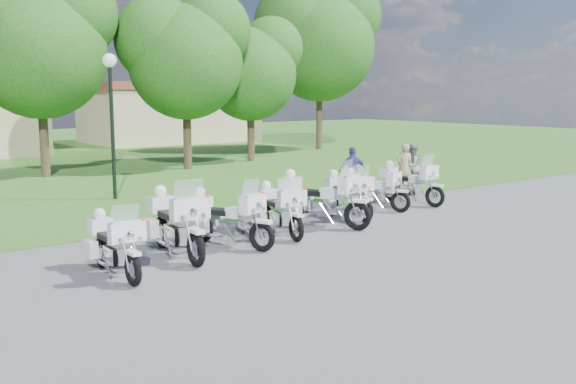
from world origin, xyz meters
TOP-DOWN VIEW (x-y plane):
  - ground at (0.00, 0.00)m, footprint 100.00×100.00m
  - grass_lawn at (0.00, 27.00)m, footprint 100.00×48.00m
  - motorcycle_0 at (-5.35, -0.05)m, footprint 0.71×2.13m
  - motorcycle_1 at (-3.76, 0.57)m, footprint 0.96×2.53m
  - motorcycle_2 at (-2.47, 0.65)m, footprint 1.28×2.20m
  - motorcycle_3 at (-0.81, 0.94)m, footprint 0.97×2.20m
  - motorcycle_4 at (0.55, 1.08)m, footprint 1.52×2.41m
  - motorcycle_5 at (2.02, 1.63)m, footprint 0.97×2.23m
  - motorcycle_6 at (3.32, 1.98)m, footprint 1.20×2.06m
  - motorcycle_7 at (4.96, 2.06)m, footprint 0.96×2.32m
  - lamp_post at (-1.94, 8.28)m, footprint 0.44×0.44m
  - tree_1 at (-2.04, 15.41)m, footprint 6.27×5.35m
  - tree_2 at (3.90, 14.34)m, footprint 5.90×5.04m
  - tree_3 at (8.07, 15.45)m, footprint 5.37×4.58m
  - tree_4 at (15.33, 18.87)m, footprint 7.70×6.57m
  - building_east at (11.00, 30.00)m, footprint 11.44×7.28m
  - bystander_a at (6.64, 3.77)m, footprint 0.72×0.64m
  - bystander_b at (7.28, 4.02)m, footprint 0.90×0.78m
  - bystander_c at (4.68, 4.24)m, footprint 1.02×0.78m

SIDE VIEW (x-z plane):
  - ground at x=0.00m, z-range 0.00..0.00m
  - grass_lawn at x=0.00m, z-range 0.00..0.01m
  - motorcycle_0 at x=-5.35m, z-range -0.12..1.31m
  - motorcycle_6 at x=3.32m, z-range -0.12..1.34m
  - motorcycle_3 at x=-0.81m, z-range -0.12..1.37m
  - motorcycle_5 at x=2.02m, z-range -0.12..1.38m
  - motorcycle_2 at x=-2.47m, z-range -0.13..1.43m
  - motorcycle_7 at x=4.96m, z-range -0.13..1.43m
  - motorcycle_1 at x=-3.76m, z-range -0.14..1.56m
  - motorcycle_4 at x=0.55m, z-range -0.14..1.60m
  - bystander_c at x=4.68m, z-range 0.00..1.61m
  - bystander_b at x=7.28m, z-range 0.00..1.61m
  - bystander_a at x=6.64m, z-range 0.00..1.66m
  - building_east at x=11.00m, z-range 0.02..4.12m
  - lamp_post at x=-1.94m, z-range 1.14..5.74m
  - tree_3 at x=8.07m, z-range 1.15..8.31m
  - tree_2 at x=3.90m, z-range 1.27..9.14m
  - tree_1 at x=-2.04m, z-range 1.35..9.71m
  - tree_4 at x=15.33m, z-range 1.66..11.92m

